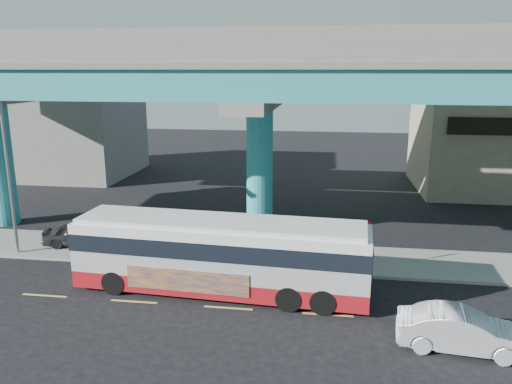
# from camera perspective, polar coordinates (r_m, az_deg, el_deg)

# --- Properties ---
(ground) EXTENTS (120.00, 120.00, 0.00)m
(ground) POSITION_cam_1_polar(r_m,az_deg,el_deg) (21.03, -3.02, -12.74)
(ground) COLOR black
(ground) RESTS_ON ground
(sidewalk) EXTENTS (70.00, 4.00, 0.15)m
(sidewalk) POSITION_cam_1_polar(r_m,az_deg,el_deg) (25.96, -0.65, -7.23)
(sidewalk) COLOR gray
(sidewalk) RESTS_ON ground
(lane_markings) EXTENTS (58.00, 0.12, 0.01)m
(lane_markings) POSITION_cam_1_polar(r_m,az_deg,el_deg) (20.77, -3.18, -13.09)
(lane_markings) COLOR #D8C64C
(lane_markings) RESTS_ON ground
(viaduct) EXTENTS (52.00, 12.40, 11.70)m
(viaduct) POSITION_cam_1_polar(r_m,az_deg,el_deg) (27.80, 0.47, 13.29)
(viaduct) COLOR teal
(viaduct) RESTS_ON ground
(building_beige) EXTENTS (14.00, 10.23, 7.00)m
(building_beige) POSITION_cam_1_polar(r_m,az_deg,el_deg) (44.20, 27.04, 4.65)
(building_beige) COLOR tan
(building_beige) RESTS_ON ground
(building_concrete) EXTENTS (12.00, 10.00, 9.00)m
(building_concrete) POSITION_cam_1_polar(r_m,az_deg,el_deg) (48.88, -21.07, 7.15)
(building_concrete) COLOR gray
(building_concrete) RESTS_ON ground
(transit_bus) EXTENTS (12.81, 3.52, 3.25)m
(transit_bus) POSITION_cam_1_polar(r_m,az_deg,el_deg) (21.53, -4.07, -6.94)
(transit_bus) COLOR maroon
(transit_bus) RESTS_ON ground
(sedan) EXTENTS (2.54, 4.70, 1.43)m
(sedan) POSITION_cam_1_polar(r_m,az_deg,el_deg) (19.05, 22.48, -14.43)
(sedan) COLOR #BABABF
(sedan) RESTS_ON ground
(parked_car) EXTENTS (3.36, 4.39, 1.23)m
(parked_car) POSITION_cam_1_polar(r_m,az_deg,el_deg) (28.75, -19.66, -4.49)
(parked_car) COLOR #313136
(parked_car) RESTS_ON sidewalk
(stop_sign) EXTENTS (0.69, 0.31, 2.45)m
(stop_sign) POSITION_cam_1_polar(r_m,az_deg,el_deg) (23.90, 12.30, -4.78)
(stop_sign) COLOR gray
(stop_sign) RESTS_ON sidewalk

